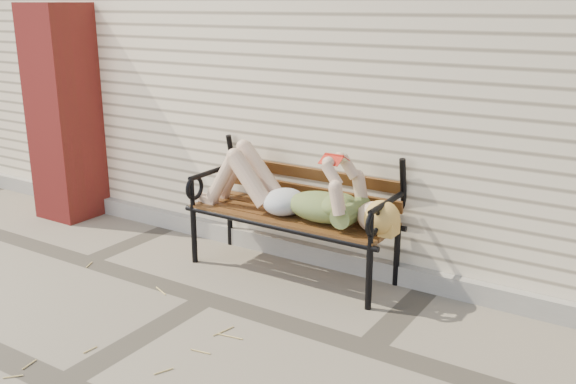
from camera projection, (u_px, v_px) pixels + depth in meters
The scene contains 7 objects.
ground at pixel (207, 299), 4.51m from camera, with size 80.00×80.00×0.00m, color #776B5B.
house_wall at pixel (391, 53), 6.50m from camera, with size 8.00×4.00×3.00m, color #F5E1BF.
foundation_strip at pixel (282, 246), 5.27m from camera, with size 8.00×0.10×0.15m, color #ABA59B.
brick_pillar at pixel (64, 113), 6.01m from camera, with size 0.50×0.50×2.00m, color maroon.
garden_bench at pixel (299, 191), 4.85m from camera, with size 1.74×0.69×1.12m.
reading_woman at pixel (291, 191), 4.72m from camera, with size 1.64×0.37×0.52m.
straw_scatter at pixel (56, 291), 4.62m from camera, with size 2.49×1.63×0.01m.
Camera 1 is at (2.69, -3.15, 2.00)m, focal length 40.00 mm.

